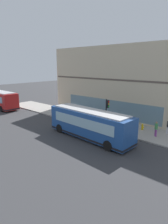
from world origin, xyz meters
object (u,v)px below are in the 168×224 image
at_px(pedestrian_near_building_entrance, 156,128).
at_px(pedestrian_by_light_pole, 98,115).
at_px(traffic_light_near_corner, 107,109).
at_px(city_bus_nearside, 89,124).
at_px(fire_hydrant, 142,127).
at_px(pedestrian_walking_along_curb, 168,126).
at_px(pedestrian_near_hydrant, 61,109).

height_order(pedestrian_near_building_entrance, pedestrian_by_light_pole, pedestrian_near_building_entrance).
distance_m(pedestrian_near_building_entrance, pedestrian_by_light_pole, 7.98).
bearing_deg(traffic_light_near_corner, pedestrian_near_building_entrance, -73.30).
bearing_deg(city_bus_nearside, pedestrian_by_light_pole, 28.85).
distance_m(fire_hydrant, pedestrian_walking_along_curb, 2.85).
distance_m(traffic_light_near_corner, pedestrian_near_hydrant, 9.02).
height_order(traffic_light_near_corner, pedestrian_near_building_entrance, traffic_light_near_corner).
bearing_deg(city_bus_nearside, pedestrian_near_hydrant, 66.56).
bearing_deg(pedestrian_by_light_pole, fire_hydrant, -80.24).
distance_m(city_bus_nearside, pedestrian_walking_along_curb, 8.87).
height_order(traffic_light_near_corner, fire_hydrant, traffic_light_near_corner).
relative_size(pedestrian_near_hydrant, pedestrian_by_light_pole, 1.06).
bearing_deg(pedestrian_near_hydrant, pedestrian_walking_along_curb, -79.75).
relative_size(fire_hydrant, pedestrian_by_light_pole, 0.47).
distance_m(traffic_light_near_corner, fire_hydrant, 4.78).
xyz_separation_m(pedestrian_near_building_entrance, pedestrian_by_light_pole, (0.08, 7.98, -0.05)).
distance_m(city_bus_nearside, pedestrian_near_hydrant, 9.69).
bearing_deg(pedestrian_near_building_entrance, pedestrian_walking_along_curb, -21.61).
xyz_separation_m(fire_hydrant, pedestrian_walking_along_curb, (0.62, -2.72, 0.59)).
distance_m(traffic_light_near_corner, pedestrian_near_building_entrance, 5.77).
bearing_deg(pedestrian_walking_along_curb, pedestrian_near_hydrant, 100.25).
bearing_deg(traffic_light_near_corner, pedestrian_by_light_pole, 57.83).
bearing_deg(pedestrian_near_hydrant, pedestrian_by_light_pole, -80.47).
bearing_deg(fire_hydrant, pedestrian_near_building_entrance, -118.60).
bearing_deg(pedestrian_near_building_entrance, pedestrian_by_light_pole, 89.39).
distance_m(traffic_light_near_corner, pedestrian_by_light_pole, 3.56).
relative_size(traffic_light_near_corner, pedestrian_near_building_entrance, 2.22).
distance_m(city_bus_nearside, fire_hydrant, 6.83).
bearing_deg(traffic_light_near_corner, fire_hydrant, -50.51).
height_order(city_bus_nearside, pedestrian_near_hydrant, city_bus_nearside).
xyz_separation_m(city_bus_nearside, pedestrian_near_building_entrance, (4.80, -5.29, -0.46)).
height_order(pedestrian_near_hydrant, pedestrian_near_building_entrance, pedestrian_near_hydrant).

